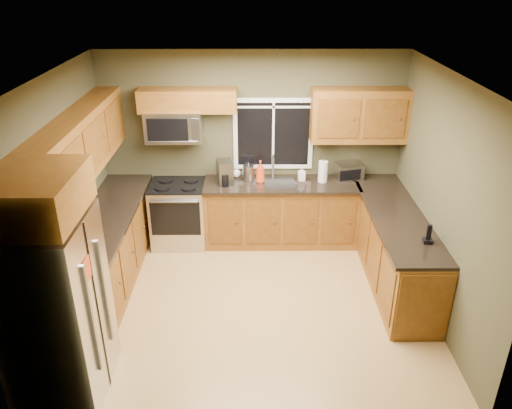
{
  "coord_description": "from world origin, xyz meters",
  "views": [
    {
      "loc": [
        0.02,
        -4.92,
        3.7
      ],
      "look_at": [
        0.05,
        0.35,
        1.15
      ],
      "focal_mm": 35.0,
      "sensor_mm": 36.0,
      "label": 1
    }
  ],
  "objects_px": {
    "paper_towel_roll": "(323,172)",
    "microwave": "(174,126)",
    "refrigerator": "(58,310)",
    "soap_bottle_b": "(302,174)",
    "coffee_maker": "(225,173)",
    "soap_bottle_c": "(236,172)",
    "cordless_phone": "(428,237)",
    "soap_bottle_a": "(260,172)",
    "range": "(179,213)",
    "toaster_oven": "(349,171)",
    "kettle": "(248,172)"
  },
  "relations": [
    {
      "from": "soap_bottle_a",
      "to": "soap_bottle_c",
      "type": "height_order",
      "value": "soap_bottle_a"
    },
    {
      "from": "toaster_oven",
      "to": "soap_bottle_b",
      "type": "height_order",
      "value": "toaster_oven"
    },
    {
      "from": "refrigerator",
      "to": "kettle",
      "type": "xyz_separation_m",
      "value": [
        1.69,
        2.86,
        0.17
      ]
    },
    {
      "from": "coffee_maker",
      "to": "soap_bottle_c",
      "type": "xyz_separation_m",
      "value": [
        0.15,
        0.24,
        -0.08
      ]
    },
    {
      "from": "range",
      "to": "paper_towel_roll",
      "type": "bearing_deg",
      "value": 1.5
    },
    {
      "from": "toaster_oven",
      "to": "soap_bottle_b",
      "type": "bearing_deg",
      "value": -175.6
    },
    {
      "from": "refrigerator",
      "to": "soap_bottle_a",
      "type": "xyz_separation_m",
      "value": [
        1.86,
        2.8,
        0.2
      ]
    },
    {
      "from": "paper_towel_roll",
      "to": "microwave",
      "type": "bearing_deg",
      "value": 177.67
    },
    {
      "from": "coffee_maker",
      "to": "kettle",
      "type": "relative_size",
      "value": 1.19
    },
    {
      "from": "refrigerator",
      "to": "soap_bottle_c",
      "type": "bearing_deg",
      "value": 63.19
    },
    {
      "from": "range",
      "to": "soap_bottle_c",
      "type": "distance_m",
      "value": 1.02
    },
    {
      "from": "paper_towel_roll",
      "to": "soap_bottle_a",
      "type": "bearing_deg",
      "value": -178.78
    },
    {
      "from": "soap_bottle_c",
      "to": "kettle",
      "type": "bearing_deg",
      "value": -38.5
    },
    {
      "from": "soap_bottle_a",
      "to": "soap_bottle_b",
      "type": "distance_m",
      "value": 0.59
    },
    {
      "from": "soap_bottle_c",
      "to": "toaster_oven",
      "type": "bearing_deg",
      "value": -2.99
    },
    {
      "from": "kettle",
      "to": "paper_towel_roll",
      "type": "bearing_deg",
      "value": -2.17
    },
    {
      "from": "range",
      "to": "cordless_phone",
      "type": "bearing_deg",
      "value": -29.09
    },
    {
      "from": "soap_bottle_a",
      "to": "soap_bottle_b",
      "type": "xyz_separation_m",
      "value": [
        0.58,
        0.06,
        -0.06
      ]
    },
    {
      "from": "refrigerator",
      "to": "cordless_phone",
      "type": "distance_m",
      "value": 3.83
    },
    {
      "from": "toaster_oven",
      "to": "soap_bottle_a",
      "type": "xyz_separation_m",
      "value": [
        -1.25,
        -0.11,
        0.05
      ]
    },
    {
      "from": "cordless_phone",
      "to": "paper_towel_roll",
      "type": "bearing_deg",
      "value": 118.76
    },
    {
      "from": "kettle",
      "to": "soap_bottle_a",
      "type": "height_order",
      "value": "soap_bottle_a"
    },
    {
      "from": "refrigerator",
      "to": "cordless_phone",
      "type": "height_order",
      "value": "refrigerator"
    },
    {
      "from": "microwave",
      "to": "soap_bottle_a",
      "type": "height_order",
      "value": "microwave"
    },
    {
      "from": "refrigerator",
      "to": "soap_bottle_b",
      "type": "height_order",
      "value": "refrigerator"
    },
    {
      "from": "microwave",
      "to": "cordless_phone",
      "type": "relative_size",
      "value": 3.48
    },
    {
      "from": "refrigerator",
      "to": "cordless_phone",
      "type": "relative_size",
      "value": 8.25
    },
    {
      "from": "refrigerator",
      "to": "soap_bottle_a",
      "type": "bearing_deg",
      "value": 56.51
    },
    {
      "from": "range",
      "to": "refrigerator",
      "type": "bearing_deg",
      "value": -103.97
    },
    {
      "from": "coffee_maker",
      "to": "kettle",
      "type": "bearing_deg",
      "value": 17.92
    },
    {
      "from": "refrigerator",
      "to": "soap_bottle_a",
      "type": "relative_size",
      "value": 5.65
    },
    {
      "from": "paper_towel_roll",
      "to": "soap_bottle_c",
      "type": "bearing_deg",
      "value": 171.69
    },
    {
      "from": "toaster_oven",
      "to": "soap_bottle_a",
      "type": "relative_size",
      "value": 1.31
    },
    {
      "from": "coffee_maker",
      "to": "paper_towel_roll",
      "type": "distance_m",
      "value": 1.37
    },
    {
      "from": "kettle",
      "to": "soap_bottle_a",
      "type": "xyz_separation_m",
      "value": [
        0.17,
        -0.06,
        0.03
      ]
    },
    {
      "from": "paper_towel_roll",
      "to": "soap_bottle_c",
      "type": "relative_size",
      "value": 2.17
    },
    {
      "from": "soap_bottle_a",
      "to": "range",
      "type": "bearing_deg",
      "value": -178.3
    },
    {
      "from": "range",
      "to": "coffee_maker",
      "type": "distance_m",
      "value": 0.92
    },
    {
      "from": "microwave",
      "to": "soap_bottle_c",
      "type": "height_order",
      "value": "microwave"
    },
    {
      "from": "kettle",
      "to": "soap_bottle_c",
      "type": "bearing_deg",
      "value": 141.5
    },
    {
      "from": "range",
      "to": "soap_bottle_c",
      "type": "bearing_deg",
      "value": 15.57
    },
    {
      "from": "range",
      "to": "toaster_oven",
      "type": "bearing_deg",
      "value": 3.48
    },
    {
      "from": "coffee_maker",
      "to": "soap_bottle_b",
      "type": "relative_size",
      "value": 1.66
    },
    {
      "from": "toaster_oven",
      "to": "paper_towel_roll",
      "type": "relative_size",
      "value": 1.26
    },
    {
      "from": "toaster_oven",
      "to": "microwave",
      "type": "bearing_deg",
      "value": -179.74
    },
    {
      "from": "coffee_maker",
      "to": "soap_bottle_c",
      "type": "relative_size",
      "value": 2.18
    },
    {
      "from": "range",
      "to": "soap_bottle_b",
      "type": "relative_size",
      "value": 4.64
    },
    {
      "from": "range",
      "to": "toaster_oven",
      "type": "relative_size",
      "value": 2.24
    },
    {
      "from": "refrigerator",
      "to": "toaster_oven",
      "type": "xyz_separation_m",
      "value": [
        3.11,
        2.92,
        0.15
      ]
    },
    {
      "from": "range",
      "to": "soap_bottle_b",
      "type": "xyz_separation_m",
      "value": [
        1.75,
        0.1,
        0.57
      ]
    }
  ]
}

